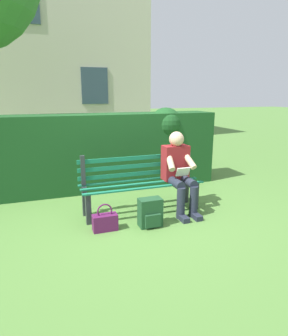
{
  "coord_description": "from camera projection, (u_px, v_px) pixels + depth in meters",
  "views": [
    {
      "loc": [
        1.36,
        3.91,
        1.71
      ],
      "look_at": [
        0.0,
        0.1,
        0.7
      ],
      "focal_mm": 31.7,
      "sensor_mm": 36.0,
      "label": 1
    }
  ],
  "objects": [
    {
      "name": "person_seated",
      "position": [
        179.0,
        170.0,
        4.36
      ],
      "size": [
        0.44,
        0.73,
        1.18
      ],
      "color": "maroon",
      "rests_on": "ground"
    },
    {
      "name": "hedge_backdrop",
      "position": [
        95.0,
        150.0,
        5.38
      ],
      "size": [
        4.57,
        0.75,
        1.47
      ],
      "color": "#19471E",
      "rests_on": "ground"
    },
    {
      "name": "building_facade",
      "position": [
        27.0,
        40.0,
        10.33
      ],
      "size": [
        8.15,
        2.9,
        7.07
      ],
      "color": "beige",
      "rests_on": "ground"
    },
    {
      "name": "park_bench",
      "position": [
        140.0,
        182.0,
        4.39
      ],
      "size": [
        1.78,
        0.47,
        0.88
      ],
      "color": "#2D3338",
      "rests_on": "ground"
    },
    {
      "name": "handbag",
      "position": [
        105.0,
        222.0,
        3.8
      ],
      "size": [
        0.32,
        0.15,
        0.36
      ],
      "color": "#59194C",
      "rests_on": "ground"
    },
    {
      "name": "ground",
      "position": [
        142.0,
        212.0,
        4.43
      ],
      "size": [
        60.0,
        60.0,
        0.0
      ],
      "primitive_type": "plane",
      "color": "#517F38"
    },
    {
      "name": "backpack",
      "position": [
        150.0,
        213.0,
        3.91
      ],
      "size": [
        0.3,
        0.25,
        0.38
      ],
      "color": "#1E4728",
      "rests_on": "ground"
    }
  ]
}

